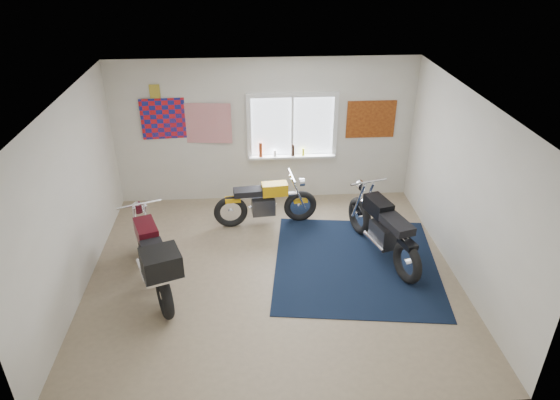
{
  "coord_description": "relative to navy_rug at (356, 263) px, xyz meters",
  "views": [
    {
      "loc": [
        -0.31,
        -6.13,
        4.61
      ],
      "look_at": [
        0.13,
        0.4,
        1.06
      ],
      "focal_mm": 32.0,
      "sensor_mm": 36.0,
      "label": 1
    }
  ],
  "objects": [
    {
      "name": "black_chrome_bike",
      "position": [
        0.44,
        0.23,
        0.47
      ],
      "size": [
        0.83,
        2.05,
        1.08
      ],
      "rotation": [
        0.0,
        0.0,
        1.86
      ],
      "color": "black",
      "rests_on": "navy_rug"
    },
    {
      "name": "yellow_triumph",
      "position": [
        -1.36,
        1.33,
        0.4
      ],
      "size": [
        1.83,
        0.55,
        0.92
      ],
      "rotation": [
        0.0,
        0.0,
        0.1
      ],
      "color": "black",
      "rests_on": "ground"
    },
    {
      "name": "window_assembly",
      "position": [
        -0.81,
        2.3,
        1.36
      ],
      "size": [
        1.66,
        0.17,
        1.26
      ],
      "color": "white",
      "rests_on": "room_shell"
    },
    {
      "name": "oil_bottles",
      "position": [
        -1.09,
        2.23,
        1.01
      ],
      "size": [
        0.85,
        0.07,
        0.28
      ],
      "color": "maroon",
      "rests_on": "window_assembly"
    },
    {
      "name": "triumph_poster",
      "position": [
        0.64,
        2.31,
        1.54
      ],
      "size": [
        0.9,
        0.03,
        0.7
      ],
      "primitive_type": "cube",
      "color": "#A54C14",
      "rests_on": "room_shell"
    },
    {
      "name": "flag_display",
      "position": [
        -3.21,
        2.31,
        2.14
      ],
      "size": [
        1.6,
        0.1,
        1.17
      ],
      "color": "red",
      "rests_on": "room_shell"
    },
    {
      "name": "maroon_tourer",
      "position": [
        -3.0,
        -0.45,
        0.56
      ],
      "size": [
        1.09,
        2.11,
        1.09
      ],
      "rotation": [
        0.0,
        0.0,
        1.93
      ],
      "color": "black",
      "rests_on": "ground"
    },
    {
      "name": "navy_rug",
      "position": [
        0.0,
        0.0,
        0.0
      ],
      "size": [
        2.82,
        2.9,
        0.01
      ],
      "primitive_type": "cube",
      "rotation": [
        0.0,
        0.0,
        -0.13
      ],
      "color": "black",
      "rests_on": "ground"
    },
    {
      "name": "ground",
      "position": [
        -1.31,
        -0.17,
        -0.01
      ],
      "size": [
        5.5,
        5.5,
        0.0
      ],
      "primitive_type": "plane",
      "color": "#9E896B",
      "rests_on": "ground"
    },
    {
      "name": "room_shell",
      "position": [
        -1.31,
        -0.17,
        1.63
      ],
      "size": [
        5.5,
        5.5,
        5.5
      ],
      "color": "white",
      "rests_on": "ground"
    }
  ]
}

